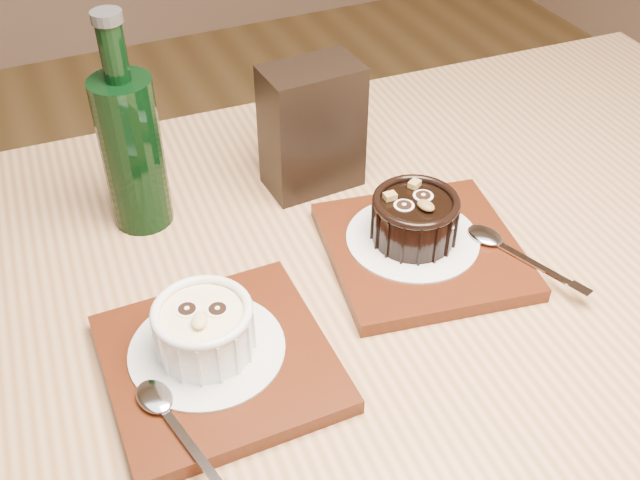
{
  "coord_description": "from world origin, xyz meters",
  "views": [
    {
      "loc": [
        -0.04,
        -0.17,
        1.23
      ],
      "look_at": [
        0.16,
        0.29,
        0.81
      ],
      "focal_mm": 42.0,
      "sensor_mm": 36.0,
      "label": 1
    }
  ],
  "objects_px": {
    "tray_right": "(422,250)",
    "condiment_stand": "(312,128)",
    "ramekin_white": "(204,327)",
    "green_bottle": "(132,148)",
    "ramekin_dark": "(415,217)",
    "table": "(365,378)",
    "tray_left": "(219,363)"
  },
  "relations": [
    {
      "from": "tray_right",
      "to": "condiment_stand",
      "type": "xyz_separation_m",
      "value": [
        -0.05,
        0.16,
        0.06
      ]
    },
    {
      "from": "ramekin_white",
      "to": "green_bottle",
      "type": "xyz_separation_m",
      "value": [
        -0.0,
        0.21,
        0.04
      ]
    },
    {
      "from": "green_bottle",
      "to": "tray_right",
      "type": "bearing_deg",
      "value": -35.95
    },
    {
      "from": "ramekin_dark",
      "to": "green_bottle",
      "type": "bearing_deg",
      "value": 131.26
    },
    {
      "from": "tray_right",
      "to": "condiment_stand",
      "type": "distance_m",
      "value": 0.18
    },
    {
      "from": "green_bottle",
      "to": "table",
      "type": "bearing_deg",
      "value": -55.37
    },
    {
      "from": "tray_left",
      "to": "ramekin_white",
      "type": "distance_m",
      "value": 0.04
    },
    {
      "from": "table",
      "to": "green_bottle",
      "type": "relative_size",
      "value": 5.48
    },
    {
      "from": "table",
      "to": "tray_right",
      "type": "height_order",
      "value": "tray_right"
    },
    {
      "from": "ramekin_white",
      "to": "ramekin_dark",
      "type": "relative_size",
      "value": 0.98
    },
    {
      "from": "table",
      "to": "ramekin_dark",
      "type": "bearing_deg",
      "value": 37.64
    },
    {
      "from": "tray_right",
      "to": "ramekin_dark",
      "type": "height_order",
      "value": "ramekin_dark"
    },
    {
      "from": "condiment_stand",
      "to": "green_bottle",
      "type": "distance_m",
      "value": 0.19
    },
    {
      "from": "ramekin_white",
      "to": "table",
      "type": "bearing_deg",
      "value": 22.26
    },
    {
      "from": "table",
      "to": "ramekin_white",
      "type": "bearing_deg",
      "value": 178.53
    },
    {
      "from": "table",
      "to": "tray_left",
      "type": "bearing_deg",
      "value": -177.19
    },
    {
      "from": "ramekin_white",
      "to": "green_bottle",
      "type": "bearing_deg",
      "value": 114.19
    },
    {
      "from": "ramekin_dark",
      "to": "table",
      "type": "bearing_deg",
      "value": -156.34
    },
    {
      "from": "table",
      "to": "ramekin_white",
      "type": "height_order",
      "value": "ramekin_white"
    },
    {
      "from": "table",
      "to": "ramekin_dark",
      "type": "distance_m",
      "value": 0.17
    },
    {
      "from": "tray_right",
      "to": "tray_left",
      "type": "bearing_deg",
      "value": -166.16
    },
    {
      "from": "ramekin_white",
      "to": "tray_right",
      "type": "distance_m",
      "value": 0.24
    },
    {
      "from": "ramekin_white",
      "to": "tray_right",
      "type": "height_order",
      "value": "ramekin_white"
    },
    {
      "from": "table",
      "to": "tray_right",
      "type": "relative_size",
      "value": 6.85
    },
    {
      "from": "condiment_stand",
      "to": "table",
      "type": "bearing_deg",
      "value": -99.5
    },
    {
      "from": "condiment_stand",
      "to": "green_bottle",
      "type": "height_order",
      "value": "green_bottle"
    },
    {
      "from": "table",
      "to": "green_bottle",
      "type": "xyz_separation_m",
      "value": [
        -0.15,
        0.22,
        0.18
      ]
    },
    {
      "from": "tray_right",
      "to": "ramekin_dark",
      "type": "distance_m",
      "value": 0.04
    },
    {
      "from": "tray_right",
      "to": "ramekin_dark",
      "type": "xyz_separation_m",
      "value": [
        -0.01,
        0.01,
        0.04
      ]
    },
    {
      "from": "tray_left",
      "to": "tray_right",
      "type": "xyz_separation_m",
      "value": [
        0.23,
        0.06,
        0.0
      ]
    },
    {
      "from": "tray_left",
      "to": "condiment_stand",
      "type": "height_order",
      "value": "condiment_stand"
    },
    {
      "from": "table",
      "to": "tray_left",
      "type": "height_order",
      "value": "tray_left"
    }
  ]
}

